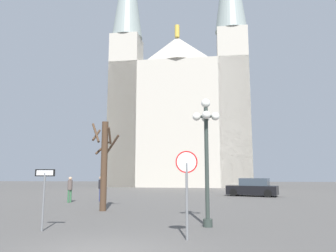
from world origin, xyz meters
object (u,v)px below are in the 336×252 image
one_way_arrow_sign (44,190)px  parked_car_near_black (253,188)px  pedestrian_walking (101,186)px  cathedral (181,108)px  street_lamp (206,143)px  stop_sign (187,178)px  pedestrian_standing (70,187)px  bare_tree (104,162)px

one_way_arrow_sign → parked_car_near_black: one_way_arrow_sign is taller
pedestrian_walking → cathedral: bearing=78.7°
cathedral → street_lamp: bearing=-86.5°
cathedral → one_way_arrow_sign: (-3.79, -36.33, -10.37)m
parked_car_near_black → pedestrian_walking: size_ratio=2.59×
cathedral → stop_sign: size_ratio=14.67×
cathedral → one_way_arrow_sign: 37.97m
cathedral → street_lamp: 36.12m
pedestrian_walking → pedestrian_standing: (-1.83, -1.11, -0.01)m
stop_sign → street_lamp: street_lamp is taller
bare_tree → one_way_arrow_sign: bearing=-95.1°
street_lamp → parked_car_near_black: street_lamp is taller
cathedral → bare_tree: 31.98m
bare_tree → parked_car_near_black: 15.09m
one_way_arrow_sign → pedestrian_walking: size_ratio=1.24×
street_lamp → bare_tree: street_lamp is taller
one_way_arrow_sign → pedestrian_standing: bearing=106.5°
one_way_arrow_sign → cathedral: bearing=84.0°
one_way_arrow_sign → street_lamp: 6.31m
street_lamp → pedestrian_walking: size_ratio=2.85×
stop_sign → pedestrian_walking: 14.04m
street_lamp → parked_car_near_black: 16.51m
street_lamp → bare_tree: (-5.39, 4.57, -0.60)m
stop_sign → parked_car_near_black: stop_sign is taller
stop_sign → bare_tree: size_ratio=0.57×
stop_sign → bare_tree: 8.41m
pedestrian_walking → one_way_arrow_sign: bearing=-83.9°
one_way_arrow_sign → pedestrian_walking: (-1.21, 11.37, -0.36)m
parked_car_near_black → pedestrian_standing: size_ratio=2.61×
one_way_arrow_sign → bare_tree: size_ratio=0.45×
parked_car_near_black → cathedral: bearing=109.3°
bare_tree → pedestrian_standing: bare_tree is taller
bare_tree → parked_car_near_black: (10.08, 11.07, -1.91)m
bare_tree → pedestrian_walking: bearing=107.5°
pedestrian_walking → pedestrian_standing: 2.14m
cathedral → pedestrian_walking: cathedral is taller
one_way_arrow_sign → pedestrian_standing: size_ratio=1.25×
stop_sign → pedestrian_standing: bearing=125.8°
cathedral → pedestrian_standing: bearing=-104.7°
stop_sign → one_way_arrow_sign: stop_sign is taller
bare_tree → parked_car_near_black: bare_tree is taller
cathedral → pedestrian_walking: size_ratio=22.91×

